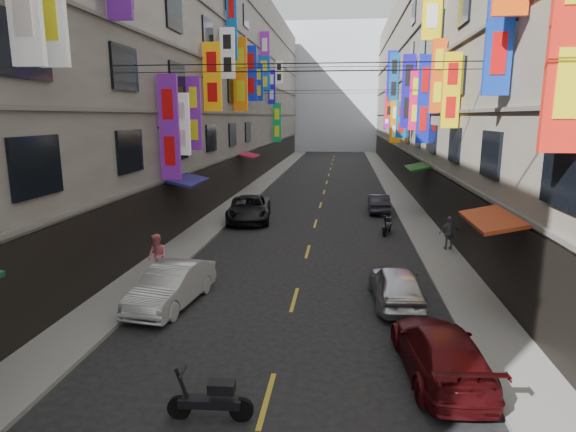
% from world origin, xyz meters
% --- Properties ---
extents(sidewalk_left, '(2.00, 90.00, 0.12)m').
position_xyz_m(sidewalk_left, '(-6.00, 42.00, 0.06)').
color(sidewalk_left, slate).
rests_on(sidewalk_left, ground).
extents(sidewalk_right, '(2.00, 90.00, 0.12)m').
position_xyz_m(sidewalk_right, '(6.00, 42.00, 0.06)').
color(sidewalk_right, slate).
rests_on(sidewalk_right, ground).
extents(building_row_left, '(10.14, 90.00, 19.00)m').
position_xyz_m(building_row_left, '(-11.99, 42.00, 9.49)').
color(building_row_left, gray).
rests_on(building_row_left, ground).
extents(building_row_right, '(10.14, 90.00, 19.00)m').
position_xyz_m(building_row_right, '(11.99, 42.00, 9.49)').
color(building_row_right, gray).
rests_on(building_row_right, ground).
extents(haze_block, '(18.00, 8.00, 22.00)m').
position_xyz_m(haze_block, '(0.00, 92.00, 11.00)').
color(haze_block, silver).
rests_on(haze_block, ground).
extents(shop_signage, '(14.00, 55.00, 11.92)m').
position_xyz_m(shop_signage, '(0.01, 34.59, 9.09)').
color(shop_signage, blue).
rests_on(shop_signage, ground).
extents(street_awnings, '(13.99, 35.20, 0.41)m').
position_xyz_m(street_awnings, '(-1.26, 26.00, 3.00)').
color(street_awnings, '#144D26').
rests_on(street_awnings, ground).
extents(overhead_cables, '(14.00, 38.04, 1.24)m').
position_xyz_m(overhead_cables, '(0.00, 30.00, 8.80)').
color(overhead_cables, black).
rests_on(overhead_cables, ground).
extents(lane_markings, '(0.12, 80.20, 0.01)m').
position_xyz_m(lane_markings, '(0.00, 39.00, 0.00)').
color(lane_markings, gold).
rests_on(lane_markings, ground).
extents(scooter_crossing, '(1.80, 0.50, 1.14)m').
position_xyz_m(scooter_crossing, '(-1.01, 11.17, 0.44)').
color(scooter_crossing, black).
rests_on(scooter_crossing, ground).
extents(scooter_far_right, '(0.71, 1.77, 1.14)m').
position_xyz_m(scooter_far_right, '(3.96, 28.01, 0.44)').
color(scooter_far_right, black).
rests_on(scooter_far_right, ground).
extents(car_left_mid, '(1.98, 4.31, 1.37)m').
position_xyz_m(car_left_mid, '(-4.00, 17.05, 0.68)').
color(car_left_mid, silver).
rests_on(car_left_mid, ground).
extents(car_left_far, '(3.12, 5.59, 1.48)m').
position_xyz_m(car_left_far, '(-4.00, 30.32, 0.74)').
color(car_left_far, black).
rests_on(car_left_far, ground).
extents(car_right_near, '(2.15, 4.49, 1.26)m').
position_xyz_m(car_right_near, '(4.00, 13.51, 0.63)').
color(car_right_near, '#4F0D11').
rests_on(car_right_near, ground).
extents(car_right_mid, '(1.75, 3.93, 1.31)m').
position_xyz_m(car_right_mid, '(3.42, 18.02, 0.66)').
color(car_right_mid, silver).
rests_on(car_right_mid, ground).
extents(car_right_far, '(1.27, 3.63, 1.20)m').
position_xyz_m(car_right_far, '(3.89, 33.84, 0.60)').
color(car_right_far, '#282830').
rests_on(car_right_far, ground).
extents(pedestrian_lfar, '(0.99, 0.95, 1.69)m').
position_xyz_m(pedestrian_lfar, '(-5.40, 19.39, 0.96)').
color(pedestrian_lfar, pink).
rests_on(pedestrian_lfar, sidewalk_left).
extents(pedestrian_rfar, '(0.95, 0.59, 1.56)m').
position_xyz_m(pedestrian_rfar, '(6.49, 24.72, 0.90)').
color(pedestrian_rfar, '#5F5F62').
rests_on(pedestrian_rfar, sidewalk_right).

